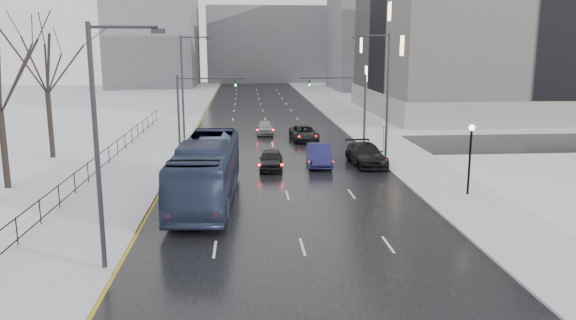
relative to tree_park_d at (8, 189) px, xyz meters
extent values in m
cube|color=black|center=(17.80, 26.00, 0.02)|extent=(16.00, 150.00, 0.04)
cube|color=black|center=(17.80, 14.00, 0.02)|extent=(130.00, 10.00, 0.04)
cube|color=silver|center=(7.30, 26.00, 0.08)|extent=(5.00, 150.00, 0.16)
cube|color=silver|center=(28.30, 26.00, 0.08)|extent=(5.00, 150.00, 0.16)
cube|color=white|center=(-2.20, 26.00, 0.06)|extent=(14.00, 150.00, 0.12)
cube|color=black|center=(4.80, -4.00, 1.41)|extent=(0.04, 70.00, 0.05)
cube|color=black|center=(4.80, -4.00, 0.41)|extent=(0.04, 70.00, 0.05)
cylinder|color=black|center=(4.80, -4.00, 0.81)|extent=(0.06, 0.06, 1.30)
cylinder|color=#2D2D33|center=(26.20, 6.00, 5.00)|extent=(0.20, 0.20, 10.00)
cylinder|color=#2D2D33|center=(24.90, 6.00, 9.80)|extent=(2.60, 0.12, 0.12)
cube|color=#2D2D33|center=(23.60, 6.00, 9.65)|extent=(0.50, 0.25, 0.18)
cylinder|color=#2D2D33|center=(9.40, -14.00, 5.00)|extent=(0.20, 0.20, 10.00)
cylinder|color=#2D2D33|center=(10.70, -14.00, 9.80)|extent=(2.60, 0.12, 0.12)
cube|color=#2D2D33|center=(12.00, -14.00, 9.65)|extent=(0.50, 0.25, 0.18)
cylinder|color=#2D2D33|center=(9.40, 18.00, 5.00)|extent=(0.20, 0.20, 10.00)
cylinder|color=#2D2D33|center=(10.70, 18.00, 9.80)|extent=(2.60, 0.12, 0.12)
cube|color=#2D2D33|center=(12.00, 18.00, 9.65)|extent=(0.50, 0.25, 0.18)
cylinder|color=black|center=(28.80, -4.00, 2.16)|extent=(0.14, 0.14, 4.00)
sphere|color=#FFE5B2|center=(28.80, -4.00, 4.26)|extent=(0.36, 0.36, 0.36)
cylinder|color=#2D2D33|center=(26.20, 14.00, 3.25)|extent=(0.20, 0.20, 6.50)
cylinder|color=#2D2D33|center=(23.20, 14.00, 6.20)|extent=(6.00, 0.12, 0.12)
imported|color=#2D2D33|center=(21.10, 14.00, 5.60)|extent=(0.15, 0.18, 0.90)
sphere|color=#19FF33|center=(21.10, 13.85, 5.60)|extent=(0.16, 0.16, 0.16)
cylinder|color=#2D2D33|center=(9.40, 14.00, 3.25)|extent=(0.20, 0.20, 6.50)
cylinder|color=#2D2D33|center=(12.40, 14.00, 6.20)|extent=(6.00, 0.12, 0.12)
imported|color=#2D2D33|center=(14.50, 14.00, 5.60)|extent=(0.15, 0.18, 0.90)
sphere|color=#19FF33|center=(14.50, 13.85, 5.60)|extent=(0.16, 0.16, 0.16)
cylinder|color=#2D2D33|center=(27.00, 10.00, 1.41)|extent=(0.06, 0.06, 2.50)
cylinder|color=white|center=(27.00, 10.00, 2.56)|extent=(0.60, 0.03, 0.60)
torus|color=#B20C0C|center=(27.00, 10.00, 2.56)|extent=(0.58, 0.06, 0.58)
cube|color=gray|center=(52.80, 38.00, 12.00)|extent=(40.00, 30.00, 24.00)
cube|color=gray|center=(52.80, 38.00, 1.50)|extent=(40.60, 30.60, 3.00)
cube|color=slate|center=(45.80, 81.00, 11.00)|extent=(24.00, 20.00, 22.00)
cube|color=slate|center=(-4.20, 91.00, 14.00)|extent=(18.00, 22.00, 28.00)
cube|color=slate|center=(21.80, 106.00, 9.00)|extent=(30.00, 18.00, 18.00)
imported|color=#293451|center=(12.96, -3.87, 1.87)|extent=(3.71, 13.26, 3.66)
imported|color=black|center=(17.17, 4.47, 0.76)|extent=(1.96, 4.31, 1.44)
imported|color=#1B1A4F|center=(20.87, 5.46, 0.86)|extent=(2.00, 5.07, 1.64)
imported|color=black|center=(20.93, 16.69, 0.75)|extent=(2.65, 5.26, 1.43)
imported|color=black|center=(24.53, 5.42, 0.86)|extent=(2.67, 5.77, 1.63)
imported|color=gray|center=(17.30, 21.04, 0.76)|extent=(1.72, 4.22, 1.43)
camera|label=1|loc=(15.23, -36.25, 9.16)|focal=35.00mm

